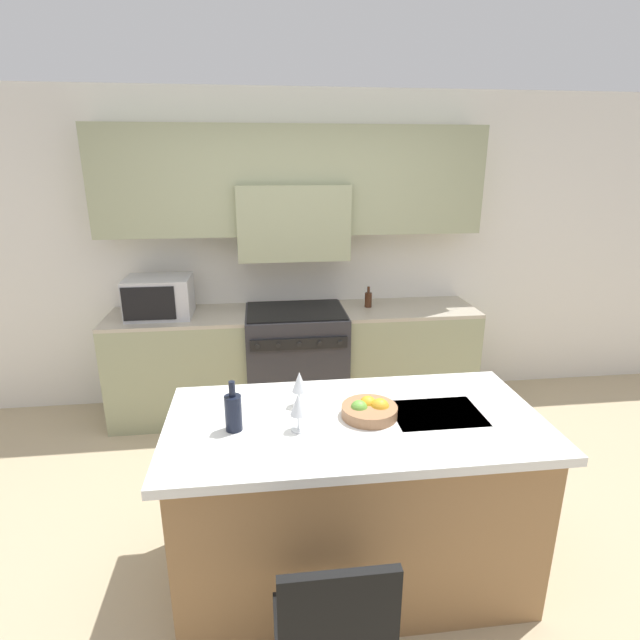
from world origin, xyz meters
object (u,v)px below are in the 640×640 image
object	(u,v)px
wine_bottle	(233,412)
oil_bottle_on_counter	(368,299)
fruit_bowl	(370,410)
wine_glass_near	(298,406)
wine_glass_far	(299,383)
island_chair	(334,639)
microwave	(159,297)
range_stove	(296,361)

from	to	relation	value
wine_bottle	oil_bottle_on_counter	world-z (taller)	wine_bottle
fruit_bowl	wine_bottle	bearing A→B (deg)	-175.62
wine_glass_near	wine_glass_far	size ratio (longest dim) A/B	1.00
island_chair	wine_glass_near	bearing A→B (deg)	94.78
microwave	wine_glass_near	size ratio (longest dim) A/B	2.73
range_stove	wine_bottle	distance (m)	2.06
wine_glass_far	fruit_bowl	distance (m)	0.38
island_chair	microwave	bearing A→B (deg)	110.76
wine_glass_near	island_chair	bearing A→B (deg)	-85.22
wine_bottle	wine_glass_near	bearing A→B (deg)	-8.29
range_stove	island_chair	distance (m)	2.70
island_chair	wine_bottle	size ratio (longest dim) A/B	3.70
microwave	island_chair	size ratio (longest dim) A/B	0.56
wine_glass_near	wine_glass_far	bearing A→B (deg)	83.91
wine_bottle	island_chair	bearing A→B (deg)	-65.05
wine_bottle	oil_bottle_on_counter	bearing A→B (deg)	61.76
range_stove	microwave	bearing A→B (deg)	179.03
island_chair	oil_bottle_on_counter	world-z (taller)	oil_bottle_on_counter
range_stove	oil_bottle_on_counter	bearing A→B (deg)	6.17
microwave	wine_bottle	distance (m)	2.06
range_stove	wine_glass_far	xyz separation A→B (m)	(-0.11, -1.73, 0.60)
island_chair	wine_bottle	world-z (taller)	wine_bottle
range_stove	wine_bottle	world-z (taller)	wine_bottle
range_stove	island_chair	bearing A→B (deg)	-91.60
range_stove	fruit_bowl	world-z (taller)	fruit_bowl
wine_bottle	wine_glass_near	distance (m)	0.30
island_chair	wine_bottle	bearing A→B (deg)	114.95
wine_glass_far	microwave	bearing A→B (deg)	119.63
wine_bottle	oil_bottle_on_counter	distance (m)	2.27
fruit_bowl	wine_glass_far	bearing A→B (deg)	155.85
wine_glass_near	wine_bottle	bearing A→B (deg)	171.71
island_chair	wine_glass_far	bearing A→B (deg)	92.06
oil_bottle_on_counter	island_chair	bearing A→B (deg)	-104.49
range_stove	wine_glass_far	bearing A→B (deg)	-93.64
wine_glass_far	fruit_bowl	bearing A→B (deg)	-24.15
oil_bottle_on_counter	fruit_bowl	bearing A→B (deg)	-102.13
wine_glass_near	fruit_bowl	xyz separation A→B (m)	(0.36, 0.09, -0.09)
wine_glass_far	range_stove	bearing A→B (deg)	86.36
wine_bottle	fruit_bowl	size ratio (longest dim) A/B	0.90
microwave	fruit_bowl	bearing A→B (deg)	-55.05
range_stove	microwave	distance (m)	1.26
wine_glass_far	island_chair	bearing A→B (deg)	-87.94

